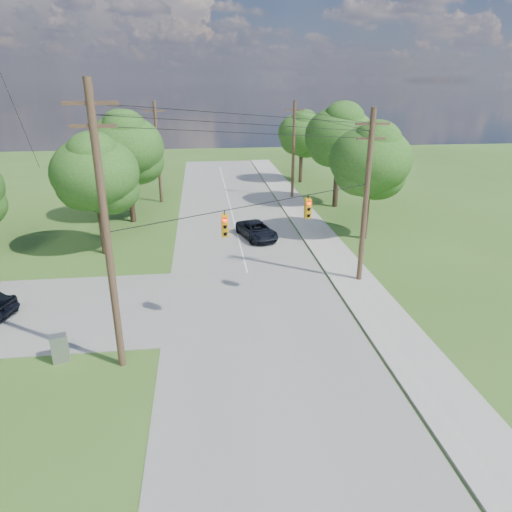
{
  "coord_description": "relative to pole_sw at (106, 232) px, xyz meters",
  "views": [
    {
      "loc": [
        -0.73,
        -17.47,
        11.85
      ],
      "look_at": [
        1.97,
        5.0,
        3.13
      ],
      "focal_mm": 32.0,
      "sensor_mm": 36.0,
      "label": 1
    }
  ],
  "objects": [
    {
      "name": "ground",
      "position": [
        4.6,
        -0.4,
        -6.23
      ],
      "size": [
        140.0,
        140.0,
        0.0
      ],
      "primitive_type": "plane",
      "color": "#36571D",
      "rests_on": "ground"
    },
    {
      "name": "power_lines",
      "position": [
        6.1,
        11.14,
        2.93
      ],
      "size": [
        13.93,
        29.62,
        4.93
      ],
      "color": "black",
      "rests_on": "ground"
    },
    {
      "name": "pole_ne",
      "position": [
        13.5,
        7.6,
        -0.76
      ],
      "size": [
        2.0,
        0.32,
        10.5
      ],
      "color": "brown",
      "rests_on": "ground"
    },
    {
      "name": "pole_north_e",
      "position": [
        13.5,
        29.6,
        -1.1
      ],
      "size": [
        2.0,
        0.32,
        10.0
      ],
      "color": "brown",
      "rests_on": "ground"
    },
    {
      "name": "sidewalk_east",
      "position": [
        13.3,
        4.6,
        -6.17
      ],
      "size": [
        2.6,
        100.0,
        0.12
      ],
      "primitive_type": "cube",
      "color": "#ADAAA1",
      "rests_on": "ground"
    },
    {
      "name": "traffic_signals",
      "position": [
        7.15,
        4.03,
        -0.73
      ],
      "size": [
        4.91,
        3.27,
        1.05
      ],
      "color": "#E19F0D",
      "rests_on": "ground"
    },
    {
      "name": "tree_w_near",
      "position": [
        -3.4,
        14.6,
        -0.3
      ],
      "size": [
        6.0,
        6.0,
        8.4
      ],
      "color": "#3D291E",
      "rests_on": "ground"
    },
    {
      "name": "pole_sw",
      "position": [
        0.0,
        0.0,
        0.0
      ],
      "size": [
        2.0,
        0.32,
        12.0
      ],
      "color": "brown",
      "rests_on": "ground"
    },
    {
      "name": "tree_e_mid",
      "position": [
        17.1,
        25.6,
        0.68
      ],
      "size": [
        6.6,
        6.6,
        9.64
      ],
      "color": "#3D291E",
      "rests_on": "ground"
    },
    {
      "name": "control_cabinet",
      "position": [
        -2.76,
        0.6,
        -5.57
      ],
      "size": [
        0.85,
        0.71,
        1.31
      ],
      "primitive_type": "cube",
      "rotation": [
        0.0,
        0.0,
        0.29
      ],
      "color": "gray",
      "rests_on": "ground"
    },
    {
      "name": "tree_e_far",
      "position": [
        16.1,
        37.6,
        -0.31
      ],
      "size": [
        5.8,
        5.8,
        8.32
      ],
      "color": "#3D291E",
      "rests_on": "ground"
    },
    {
      "name": "pole_north_w",
      "position": [
        -0.4,
        29.6,
        -1.1
      ],
      "size": [
        2.0,
        0.32,
        10.0
      ],
      "color": "brown",
      "rests_on": "ground"
    },
    {
      "name": "car_main_north",
      "position": [
        8.07,
        16.6,
        -5.55
      ],
      "size": [
        3.38,
        5.11,
        1.31
      ],
      "primitive_type": "imported",
      "rotation": [
        0.0,
        0.0,
        0.28
      ],
      "color": "black",
      "rests_on": "main_road"
    },
    {
      "name": "main_road",
      "position": [
        6.6,
        4.6,
        -6.21
      ],
      "size": [
        10.0,
        100.0,
        0.03
      ],
      "primitive_type": "cube",
      "color": "gray",
      "rests_on": "ground"
    },
    {
      "name": "tree_e_near",
      "position": [
        16.6,
        15.6,
        0.02
      ],
      "size": [
        6.2,
        6.2,
        8.81
      ],
      "color": "#3D291E",
      "rests_on": "ground"
    },
    {
      "name": "tree_w_mid",
      "position": [
        -2.4,
        22.6,
        0.35
      ],
      "size": [
        6.4,
        6.4,
        9.22
      ],
      "color": "#3D291E",
      "rests_on": "ground"
    },
    {
      "name": "tree_w_far",
      "position": [
        -4.4,
        32.6,
        0.02
      ],
      "size": [
        6.0,
        6.0,
        8.73
      ],
      "color": "#3D291E",
      "rests_on": "ground"
    }
  ]
}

